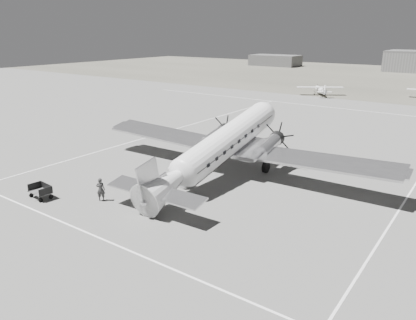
# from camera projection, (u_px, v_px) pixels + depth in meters

# --- Properties ---
(ground) EXTENTS (260.00, 260.00, 0.00)m
(ground) POSITION_uv_depth(u_px,v_px,m) (246.00, 182.00, 35.09)
(ground) COLOR slate
(ground) RESTS_ON ground
(taxi_line_near) EXTENTS (60.00, 0.15, 0.01)m
(taxi_line_near) POSITION_uv_depth(u_px,v_px,m) (128.00, 250.00, 24.25)
(taxi_line_near) COLOR white
(taxi_line_near) RESTS_ON ground
(taxi_line_right) EXTENTS (0.15, 80.00, 0.01)m
(taxi_line_right) POSITION_uv_depth(u_px,v_px,m) (394.00, 218.00, 28.43)
(taxi_line_right) COLOR white
(taxi_line_right) RESTS_ON ground
(taxi_line_left) EXTENTS (0.15, 60.00, 0.01)m
(taxi_line_left) POSITION_uv_depth(u_px,v_px,m) (166.00, 132.00, 52.83)
(taxi_line_left) COLOR white
(taxi_line_left) RESTS_ON ground
(taxi_line_horizon) EXTENTS (90.00, 0.15, 0.01)m
(taxi_line_horizon) POSITION_uv_depth(u_px,v_px,m) (371.00, 112.00, 66.09)
(taxi_line_horizon) COLOR white
(taxi_line_horizon) RESTS_ON ground
(shed_secondary) EXTENTS (18.00, 10.00, 4.00)m
(shed_secondary) POSITION_uv_depth(u_px,v_px,m) (275.00, 60.00, 154.12)
(shed_secondary) COLOR #505050
(shed_secondary) RESTS_ON ground
(dc3_airliner) EXTENTS (30.28, 21.44, 5.66)m
(dc3_airliner) POSITION_uv_depth(u_px,v_px,m) (221.00, 147.00, 35.33)
(dc3_airliner) COLOR silver
(dc3_airliner) RESTS_ON ground
(light_plane_left) EXTENTS (12.03, 11.52, 1.95)m
(light_plane_left) POSITION_uv_depth(u_px,v_px,m) (320.00, 91.00, 82.60)
(light_plane_left) COLOR white
(light_plane_left) RESTS_ON ground
(baggage_cart_near) EXTENTS (2.16, 1.82, 1.04)m
(baggage_cart_near) POSITION_uv_depth(u_px,v_px,m) (143.00, 191.00, 31.84)
(baggage_cart_near) COLOR #505050
(baggage_cart_near) RESTS_ON ground
(baggage_cart_far) EXTENTS (2.04, 1.53, 1.08)m
(baggage_cart_far) POSITION_uv_depth(u_px,v_px,m) (40.00, 192.00, 31.67)
(baggage_cart_far) COLOR #505050
(baggage_cart_far) RESTS_ON ground
(ground_crew) EXTENTS (0.80, 0.74, 1.84)m
(ground_crew) POSITION_uv_depth(u_px,v_px,m) (101.00, 189.00, 31.07)
(ground_crew) COLOR #2C2C2C
(ground_crew) RESTS_ON ground
(ramp_agent) EXTENTS (0.92, 0.97, 1.58)m
(ramp_agent) POSITION_uv_depth(u_px,v_px,m) (154.00, 179.00, 33.57)
(ramp_agent) COLOR silver
(ramp_agent) RESTS_ON ground
(passenger) EXTENTS (0.72, 0.88, 1.55)m
(passenger) POSITION_uv_depth(u_px,v_px,m) (170.00, 175.00, 34.54)
(passenger) COLOR beige
(passenger) RESTS_ON ground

